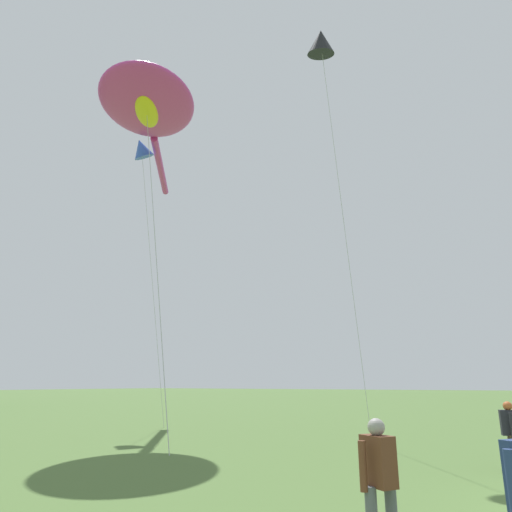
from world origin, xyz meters
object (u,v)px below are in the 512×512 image
at_px(small_kite_triangle_green, 321,43).
at_px(small_kite_box_yellow, 142,149).
at_px(person_photographer, 379,477).
at_px(person_tall_center, 511,430).
at_px(big_show_kite, 148,107).

relative_size(small_kite_triangle_green, small_kite_box_yellow, 1.08).
relative_size(person_photographer, person_tall_center, 1.00).
bearing_deg(small_kite_triangle_green, big_show_kite, 158.59).
bearing_deg(small_kite_triangle_green, person_tall_center, -49.69).
bearing_deg(person_tall_center, big_show_kite, -15.56).
height_order(big_show_kite, small_kite_triangle_green, small_kite_triangle_green).
height_order(small_kite_triangle_green, small_kite_box_yellow, small_kite_triangle_green).
distance_m(person_tall_center, small_kite_triangle_green, 15.41).
bearing_deg(person_tall_center, small_kite_triangle_green, -32.74).
distance_m(big_show_kite, person_tall_center, 18.89).
distance_m(person_photographer, small_kite_box_yellow, 22.39).
height_order(person_photographer, person_tall_center, person_photographer).
xyz_separation_m(big_show_kite, person_tall_center, (-0.38, -13.22, -13.49)).
bearing_deg(person_photographer, person_tall_center, -65.52).
xyz_separation_m(big_show_kite, small_kite_box_yellow, (2.42, 2.77, -0.28)).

